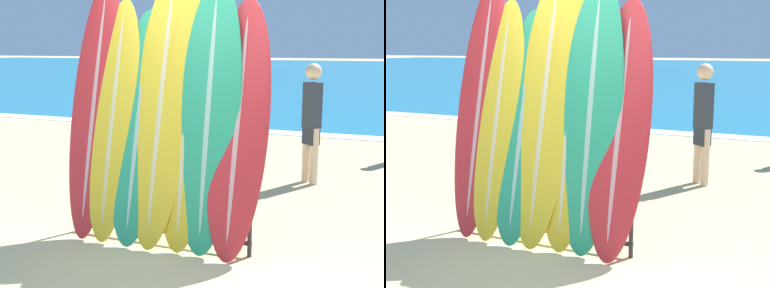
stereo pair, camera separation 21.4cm
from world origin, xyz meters
TOP-DOWN VIEW (x-y plane):
  - ground_plane at (0.00, 0.00)m, footprint 160.00×160.00m
  - surfboard_rack at (-0.40, 0.65)m, footprint 1.81×0.04m
  - surfboard_slot_0 at (-1.12, 0.74)m, footprint 0.51×0.68m
  - surfboard_slot_1 at (-0.90, 0.70)m, footprint 0.51×0.65m
  - surfboard_slot_2 at (-0.62, 0.70)m, footprint 0.55×0.66m
  - surfboard_slot_3 at (-0.41, 0.74)m, footprint 0.57×0.74m
  - surfboard_slot_4 at (-0.14, 0.69)m, footprint 0.53×0.52m
  - surfboard_slot_5 at (0.08, 0.69)m, footprint 0.58×0.53m
  - surfboard_slot_6 at (0.35, 0.70)m, footprint 0.55×0.65m
  - person_mid_beach at (-1.29, 4.79)m, footprint 0.22×0.27m
  - person_far_left at (0.49, 3.45)m, footprint 0.27×0.26m

SIDE VIEW (x-z plane):
  - ground_plane at x=0.00m, z-range 0.00..0.00m
  - surfboard_rack at x=-0.40m, z-range 0.04..0.83m
  - person_mid_beach at x=-1.29m, z-range 0.07..1.68m
  - person_far_left at x=0.49m, z-range 0.07..1.69m
  - surfboard_slot_2 at x=-0.62m, z-range 0.00..2.19m
  - surfboard_slot_6 at x=0.35m, z-range 0.00..2.26m
  - surfboard_slot_4 at x=-0.14m, z-range 0.00..2.27m
  - surfboard_slot_1 at x=-0.90m, z-range 0.00..2.29m
  - surfboard_slot_5 at x=0.08m, z-range 0.00..2.45m
  - surfboard_slot_0 at x=-1.12m, z-range 0.00..2.51m
  - surfboard_slot_3 at x=-0.41m, z-range 0.00..2.57m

